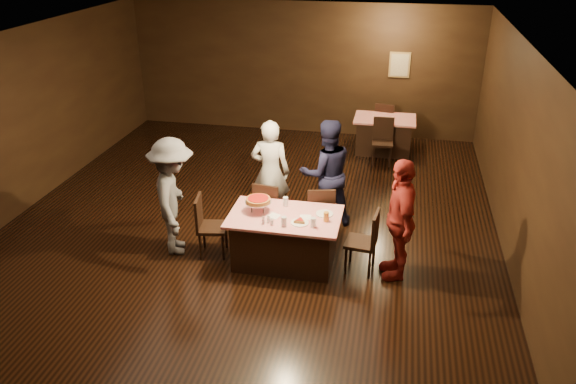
% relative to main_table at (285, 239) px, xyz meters
% --- Properties ---
extents(room, '(10.00, 10.04, 3.02)m').
position_rel_main_table_xyz_m(room, '(-0.79, 0.78, 1.75)').
color(room, black).
rests_on(room, ground).
extents(main_table, '(1.60, 1.00, 0.77)m').
position_rel_main_table_xyz_m(main_table, '(0.00, 0.00, 0.00)').
color(main_table, red).
rests_on(main_table, ground).
extents(back_table, '(1.30, 0.90, 0.77)m').
position_rel_main_table_xyz_m(back_table, '(1.21, 4.78, 0.00)').
color(back_table, red).
rests_on(back_table, ground).
extents(chair_far_left, '(0.47, 0.47, 0.95)m').
position_rel_main_table_xyz_m(chair_far_left, '(-0.40, 0.75, 0.09)').
color(chair_far_left, black).
rests_on(chair_far_left, ground).
extents(chair_far_right, '(0.51, 0.51, 0.95)m').
position_rel_main_table_xyz_m(chair_far_right, '(0.40, 0.75, 0.09)').
color(chair_far_right, black).
rests_on(chair_far_right, ground).
extents(chair_end_left, '(0.48, 0.48, 0.95)m').
position_rel_main_table_xyz_m(chair_end_left, '(-1.10, 0.00, 0.09)').
color(chair_end_left, black).
rests_on(chair_end_left, ground).
extents(chair_end_right, '(0.47, 0.47, 0.95)m').
position_rel_main_table_xyz_m(chair_end_right, '(1.10, 0.00, 0.09)').
color(chair_end_right, black).
rests_on(chair_end_right, ground).
extents(chair_back_near, '(0.44, 0.44, 0.95)m').
position_rel_main_table_xyz_m(chair_back_near, '(1.21, 4.08, 0.09)').
color(chair_back_near, black).
rests_on(chair_back_near, ground).
extents(chair_back_far, '(0.49, 0.49, 0.95)m').
position_rel_main_table_xyz_m(chair_back_far, '(1.21, 5.38, 0.09)').
color(chair_back_far, black).
rests_on(chair_back_far, ground).
extents(diner_white_jacket, '(0.65, 0.44, 1.76)m').
position_rel_main_table_xyz_m(diner_white_jacket, '(-0.50, 1.24, 0.49)').
color(diner_white_jacket, silver).
rests_on(diner_white_jacket, ground).
extents(diner_navy_hoodie, '(1.07, 0.97, 1.80)m').
position_rel_main_table_xyz_m(diner_navy_hoodie, '(0.41, 1.31, 0.52)').
color(diner_navy_hoodie, black).
rests_on(diner_navy_hoodie, ground).
extents(diner_grey_knit, '(1.00, 1.32, 1.80)m').
position_rel_main_table_xyz_m(diner_grey_knit, '(-1.68, 0.01, 0.52)').
color(diner_grey_knit, '#5D5D62').
rests_on(diner_grey_knit, ground).
extents(diner_red_shirt, '(0.63, 1.10, 1.77)m').
position_rel_main_table_xyz_m(diner_red_shirt, '(1.60, -0.00, 0.50)').
color(diner_red_shirt, '#A12722').
rests_on(diner_red_shirt, ground).
extents(pizza_stand, '(0.38, 0.38, 0.22)m').
position_rel_main_table_xyz_m(pizza_stand, '(-0.40, 0.05, 0.57)').
color(pizza_stand, black).
rests_on(pizza_stand, main_table).
extents(plate_with_slice, '(0.25, 0.25, 0.06)m').
position_rel_main_table_xyz_m(plate_with_slice, '(0.25, -0.18, 0.41)').
color(plate_with_slice, white).
rests_on(plate_with_slice, main_table).
extents(plate_empty, '(0.25, 0.25, 0.01)m').
position_rel_main_table_xyz_m(plate_empty, '(0.55, 0.15, 0.39)').
color(plate_empty, white).
rests_on(plate_empty, main_table).
extents(glass_front_left, '(0.08, 0.08, 0.14)m').
position_rel_main_table_xyz_m(glass_front_left, '(0.05, -0.30, 0.46)').
color(glass_front_left, silver).
rests_on(glass_front_left, main_table).
extents(glass_front_right, '(0.08, 0.08, 0.14)m').
position_rel_main_table_xyz_m(glass_front_right, '(0.45, -0.25, 0.46)').
color(glass_front_right, silver).
rests_on(glass_front_right, main_table).
extents(glass_amber, '(0.08, 0.08, 0.14)m').
position_rel_main_table_xyz_m(glass_amber, '(0.60, -0.05, 0.46)').
color(glass_amber, '#BF7F26').
rests_on(glass_amber, main_table).
extents(glass_back, '(0.08, 0.08, 0.14)m').
position_rel_main_table_xyz_m(glass_back, '(-0.05, 0.30, 0.46)').
color(glass_back, silver).
rests_on(glass_back, main_table).
extents(condiments, '(0.17, 0.10, 0.09)m').
position_rel_main_table_xyz_m(condiments, '(-0.18, -0.28, 0.43)').
color(condiments, silver).
rests_on(condiments, main_table).
extents(napkin_center, '(0.19, 0.19, 0.01)m').
position_rel_main_table_xyz_m(napkin_center, '(0.30, 0.00, 0.39)').
color(napkin_center, white).
rests_on(napkin_center, main_table).
extents(napkin_left, '(0.21, 0.21, 0.01)m').
position_rel_main_table_xyz_m(napkin_left, '(-0.15, -0.05, 0.39)').
color(napkin_left, white).
rests_on(napkin_left, main_table).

